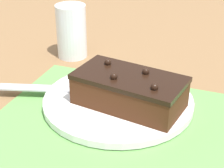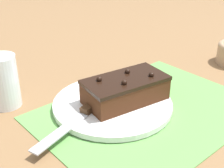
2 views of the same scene
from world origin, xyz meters
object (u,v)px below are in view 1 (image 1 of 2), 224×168
cake_plate (118,101)px  drinking_glass (71,31)px  chocolate_cake (129,90)px  serving_knife (75,88)px

cake_plate → drinking_glass: (0.17, -0.17, 0.05)m
chocolate_cake → serving_knife: 0.11m
serving_knife → drinking_glass: bearing=11.1°
serving_knife → chocolate_cake: bearing=-112.8°
cake_plate → serving_knife: 0.08m
cake_plate → drinking_glass: drinking_glass is taller
cake_plate → drinking_glass: size_ratio=2.22×
serving_knife → cake_plate: bearing=-104.6°
cake_plate → chocolate_cake: size_ratio=1.36×
cake_plate → serving_knife: (0.08, 0.00, 0.01)m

